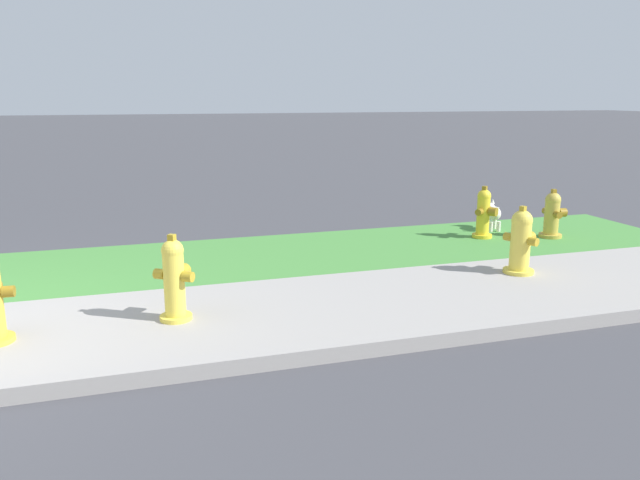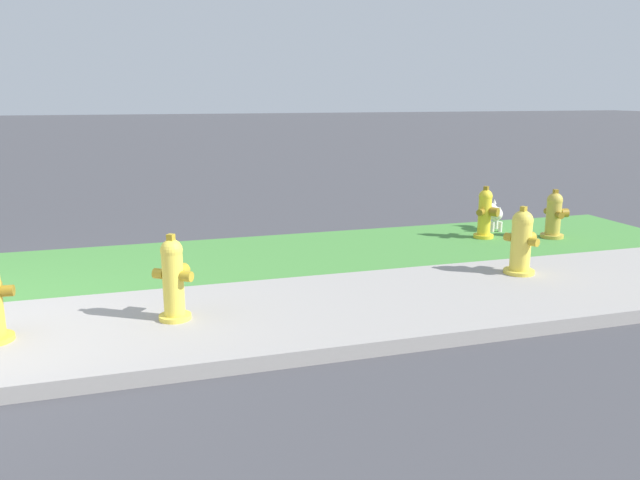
# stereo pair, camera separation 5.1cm
# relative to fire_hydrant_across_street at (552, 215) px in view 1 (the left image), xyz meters

# --- Properties ---
(fire_hydrant_across_street) EXTENTS (0.36, 0.38, 0.66)m
(fire_hydrant_across_street) POSITION_rel_fire_hydrant_across_street_xyz_m (0.00, 0.00, 0.00)
(fire_hydrant_across_street) COLOR gold
(fire_hydrant_across_street) RESTS_ON ground
(fire_hydrant_by_grass_verge) EXTENTS (0.34, 0.33, 0.76)m
(fire_hydrant_by_grass_verge) POSITION_rel_fire_hydrant_across_street_xyz_m (-5.14, -1.75, 0.05)
(fire_hydrant_by_grass_verge) COLOR yellow
(fire_hydrant_by_grass_verge) RESTS_ON ground
(fire_hydrant_mid_block) EXTENTS (0.38, 0.40, 0.75)m
(fire_hydrant_mid_block) POSITION_rel_fire_hydrant_across_street_xyz_m (-1.47, -1.39, 0.04)
(fire_hydrant_mid_block) COLOR yellow
(fire_hydrant_mid_block) RESTS_ON ground
(fire_hydrant_far_end) EXTENTS (0.34, 0.32, 0.71)m
(fire_hydrant_far_end) POSITION_rel_fire_hydrant_across_street_xyz_m (-0.90, 0.26, 0.03)
(fire_hydrant_far_end) COLOR yellow
(fire_hydrant_far_end) RESTS_ON ground
(small_white_dog) EXTENTS (0.28, 0.46, 0.42)m
(small_white_dog) POSITION_rel_fire_hydrant_across_street_xyz_m (-0.49, 0.68, -0.07)
(small_white_dog) COLOR silver
(small_white_dog) RESTS_ON ground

